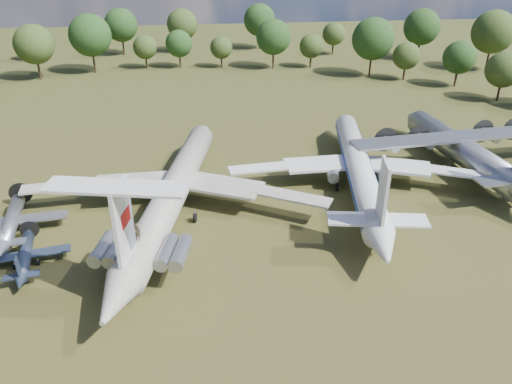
{
  "coord_description": "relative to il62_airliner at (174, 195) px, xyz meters",
  "views": [
    {
      "loc": [
        0.29,
        -54.25,
        32.39
      ],
      "look_at": [
        6.39,
        -2.41,
        5.0
      ],
      "focal_mm": 35.0,
      "sensor_mm": 36.0,
      "label": 1
    }
  ],
  "objects": [
    {
      "name": "ground",
      "position": [
        3.55,
        -2.56,
        -2.54
      ],
      "size": [
        300.0,
        300.0,
        0.0
      ],
      "primitive_type": "plane",
      "color": "#1E3612",
      "rests_on": "ground"
    },
    {
      "name": "il62_airliner",
      "position": [
        0.0,
        0.0,
        0.0
      ],
      "size": [
        49.69,
        58.92,
        5.08
      ],
      "primitive_type": null,
      "rotation": [
        0.0,
        0.0,
        -0.21
      ],
      "color": "#B3B3AE",
      "rests_on": "ground"
    },
    {
      "name": "tu104_jet",
      "position": [
        25.43,
        4.23,
        -0.12
      ],
      "size": [
        44.14,
        53.98,
        4.84
      ],
      "primitive_type": null,
      "rotation": [
        0.0,
        0.0,
        -0.17
      ],
      "color": "silver",
      "rests_on": "ground"
    },
    {
      "name": "an12_transport",
      "position": [
        42.84,
        8.6,
        -0.03
      ],
      "size": [
        37.84,
        41.44,
        5.03
      ],
      "primitive_type": null,
      "rotation": [
        0.0,
        0.0,
        0.1
      ],
      "color": "#9D9FA5",
      "rests_on": "ground"
    },
    {
      "name": "small_prop_west",
      "position": [
        -15.8,
        -9.7,
        -1.6
      ],
      "size": [
        11.56,
        14.27,
        1.87
      ],
      "primitive_type": null,
      "rotation": [
        0.0,
        0.0,
        0.19
      ],
      "color": "black",
      "rests_on": "ground"
    },
    {
      "name": "small_prop_northwest",
      "position": [
        -19.23,
        -2.8,
        -1.28
      ],
      "size": [
        14.85,
        18.73,
        2.51
      ],
      "primitive_type": null,
      "rotation": [
        0.0,
        0.0,
        0.14
      ],
      "color": "#96999D",
      "rests_on": "ground"
    },
    {
      "name": "person_on_il62",
      "position": [
        -2.94,
        -13.92,
        3.48
      ],
      "size": [
        0.8,
        0.65,
        1.88
      ],
      "primitive_type": "imported",
      "rotation": [
        0.0,
        0.0,
        2.81
      ],
      "color": "olive",
      "rests_on": "il62_airliner"
    }
  ]
}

